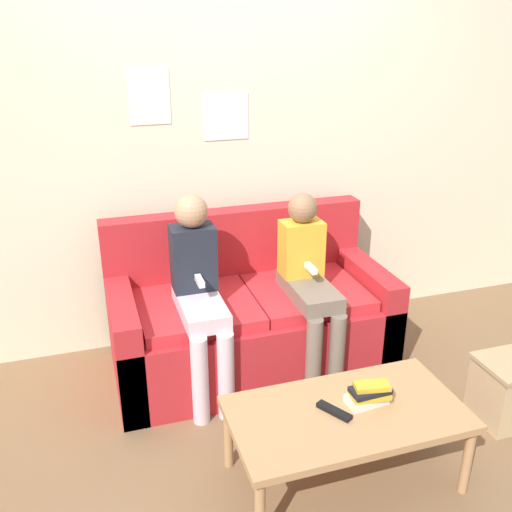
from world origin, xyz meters
TOP-DOWN VIEW (x-y plane):
  - ground_plane at (0.00, 0.00)m, footprint 10.00×10.00m
  - wall_back at (-0.00, 1.01)m, footprint 8.00×0.07m
  - couch at (0.00, 0.52)m, footprint 1.64×0.80m
  - coffee_table at (0.13, -0.55)m, footprint 1.06×0.56m
  - person_left at (-0.34, 0.33)m, footprint 0.24×0.55m
  - person_right at (0.30, 0.32)m, footprint 0.24×0.55m
  - tv_remote at (0.07, -0.55)m, footprint 0.12×0.17m
  - book_stack at (0.25, -0.53)m, footprint 0.20×0.13m

SIDE VIEW (x-z plane):
  - ground_plane at x=0.00m, z-range 0.00..0.00m
  - couch at x=0.00m, z-range -0.15..0.77m
  - coffee_table at x=0.13m, z-range 0.15..0.54m
  - tv_remote at x=0.07m, z-range 0.38..0.41m
  - book_stack at x=0.25m, z-range 0.38..0.48m
  - person_right at x=0.30m, z-range 0.07..1.17m
  - person_left at x=-0.34m, z-range 0.08..1.22m
  - wall_back at x=0.00m, z-range 0.00..2.60m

